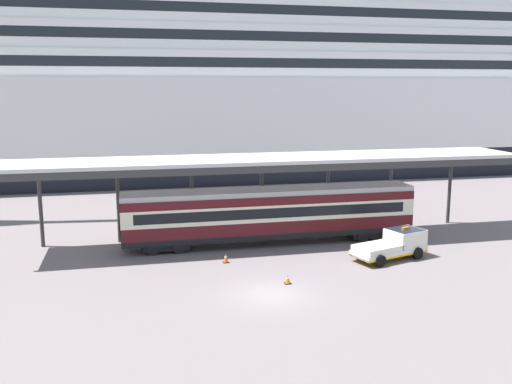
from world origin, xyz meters
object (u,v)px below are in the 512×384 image
(train_carriage, at_px, (271,213))
(traffic_cone_mid, at_px, (288,279))
(cruise_ship, at_px, (219,70))
(service_truck, at_px, (395,244))
(traffic_cone_near, at_px, (226,258))

(train_carriage, distance_m, traffic_cone_mid, 8.90)
(cruise_ship, height_order, service_truck, cruise_ship)
(cruise_ship, xyz_separation_m, train_carriage, (-2.76, -40.42, -11.41))
(cruise_ship, relative_size, service_truck, 27.80)
(service_truck, bearing_deg, traffic_cone_near, 172.59)
(train_carriage, relative_size, traffic_cone_near, 32.80)
(cruise_ship, height_order, train_carriage, cruise_ship)
(traffic_cone_near, height_order, traffic_cone_mid, traffic_cone_near)
(traffic_cone_near, xyz_separation_m, traffic_cone_mid, (2.87, -4.78, -0.02))
(train_carriage, bearing_deg, traffic_cone_mid, -97.48)
(cruise_ship, distance_m, train_carriage, 42.09)
(cruise_ship, relative_size, train_carriage, 7.23)
(cruise_ship, relative_size, traffic_cone_near, 237.12)
(train_carriage, xyz_separation_m, service_truck, (7.32, -5.29, -1.31))
(cruise_ship, distance_m, traffic_cone_near, 46.72)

